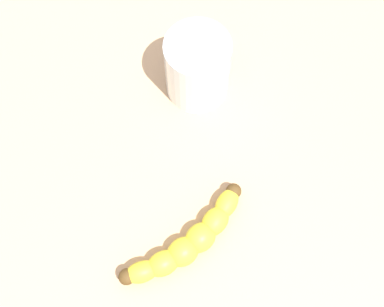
# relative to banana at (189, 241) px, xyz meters

# --- Properties ---
(wooden_tabletop) EXTENTS (1.20, 1.20, 0.03)m
(wooden_tabletop) POSITION_rel_banana_xyz_m (-0.14, 0.00, -0.03)
(wooden_tabletop) COLOR tan
(wooden_tabletop) RESTS_ON ground
(banana) EXTENTS (0.07, 0.20, 0.04)m
(banana) POSITION_rel_banana_xyz_m (0.00, 0.00, 0.00)
(banana) COLOR yellow
(banana) RESTS_ON wooden_tabletop
(smoothie_glass) EXTENTS (0.09, 0.09, 0.11)m
(smoothie_glass) POSITION_rel_banana_xyz_m (-0.15, 0.18, 0.03)
(smoothie_glass) COLOR silver
(smoothie_glass) RESTS_ON wooden_tabletop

